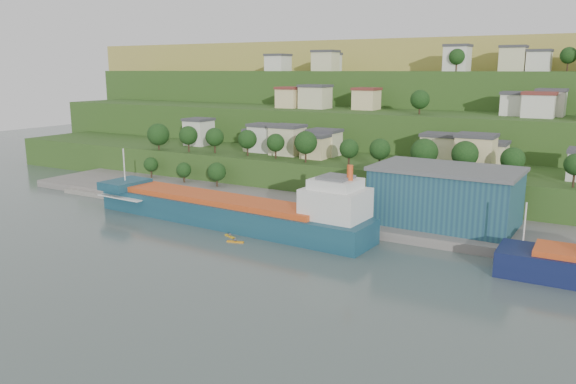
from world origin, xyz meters
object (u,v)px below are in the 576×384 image
Objects in this scene: warehouse at (445,195)px; kayak_orange at (235,241)px; cargo_ship_near at (234,213)px; caravan at (137,189)px.

warehouse is 47.17m from kayak_orange.
kayak_orange is (-35.93, -29.46, -8.16)m from warehouse.
warehouse is (43.71, 18.66, 5.43)m from cargo_ship_near.
cargo_ship_near is 2.33× the size of warehouse.
cargo_ship_near reaches higher than kayak_orange.
cargo_ship_near is 13.58m from kayak_orange.
warehouse is at bearing 26.48° from cargo_ship_near.
cargo_ship_near is 12.59× the size of caravan.
kayak_orange is (48.73, -20.80, -2.30)m from caravan.
cargo_ship_near reaches higher than caravan.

